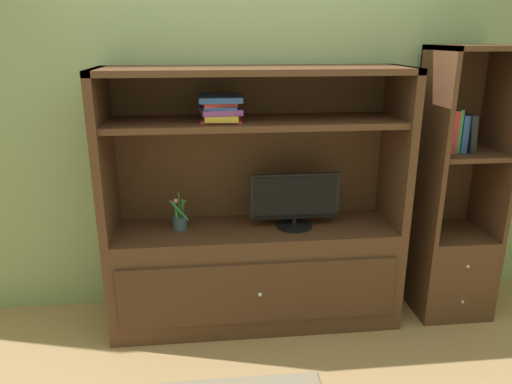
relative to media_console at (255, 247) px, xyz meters
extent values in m
plane|color=tan|center=(0.00, -0.41, -0.51)|extent=(8.00, 8.00, 0.00)
cube|color=#8C9E6B|center=(0.00, 0.34, 0.89)|extent=(6.00, 0.10, 2.80)
cube|color=#4C2D1C|center=(0.00, -0.01, -0.19)|extent=(1.82, 0.49, 0.65)
cube|color=#462A19|center=(0.00, -0.26, -0.19)|extent=(1.68, 0.02, 0.39)
sphere|color=silver|center=(0.00, -0.28, -0.19)|extent=(0.02, 0.02, 0.02)
cube|color=#4C2D1C|center=(-0.89, -0.01, 0.63)|extent=(0.05, 0.49, 0.98)
cube|color=#4C2D1C|center=(0.89, -0.01, 0.63)|extent=(0.05, 0.49, 0.98)
cube|color=#4C2D1C|center=(0.00, 0.23, 0.63)|extent=(1.82, 0.02, 0.98)
cube|color=#4C2D1C|center=(0.00, -0.01, 1.10)|extent=(1.82, 0.49, 0.04)
cube|color=#4C2D1C|center=(0.00, -0.01, 0.80)|extent=(1.72, 0.44, 0.04)
cylinder|color=black|center=(0.25, -0.02, 0.15)|extent=(0.23, 0.23, 0.01)
cylinder|color=black|center=(0.25, -0.02, 0.17)|extent=(0.03, 0.03, 0.05)
cube|color=black|center=(0.25, -0.02, 0.34)|extent=(0.56, 0.02, 0.29)
cube|color=black|center=(0.25, -0.04, 0.34)|extent=(0.52, 0.00, 0.26)
cylinder|color=#384C56|center=(-0.47, 0.01, 0.18)|extent=(0.09, 0.09, 0.08)
cylinder|color=#3D6B33|center=(-0.47, 0.01, 0.30)|extent=(0.01, 0.01, 0.16)
cube|color=#2D7A38|center=(-0.45, 0.01, 0.27)|extent=(0.02, 0.09, 0.16)
cube|color=#2D7A38|center=(-0.47, 0.03, 0.27)|extent=(0.09, 0.01, 0.11)
cube|color=#2D7A38|center=(-0.49, 0.01, 0.27)|extent=(0.03, 0.10, 0.08)
cube|color=#2D7A38|center=(-0.47, -0.01, 0.27)|extent=(0.11, 0.00, 0.14)
sphere|color=#C6729E|center=(-0.49, 0.00, 0.33)|extent=(0.03, 0.03, 0.03)
cube|color=red|center=(-0.20, -0.01, 0.83)|extent=(0.25, 0.29, 0.01)
cube|color=gold|center=(-0.19, 0.00, 0.85)|extent=(0.21, 0.35, 0.03)
cube|color=purple|center=(-0.21, 0.00, 0.88)|extent=(0.25, 0.32, 0.03)
cube|color=#2D519E|center=(-0.20, 0.00, 0.90)|extent=(0.19, 0.29, 0.02)
cube|color=red|center=(-0.21, -0.01, 0.92)|extent=(0.21, 0.28, 0.02)
cube|color=#2D519E|center=(-0.20, -0.02, 0.95)|extent=(0.24, 0.28, 0.03)
cube|color=#4C2D1C|center=(1.32, -0.01, -0.23)|extent=(0.48, 0.46, 0.56)
sphere|color=silver|center=(1.32, -0.24, -0.09)|extent=(0.02, 0.02, 0.02)
sphere|color=silver|center=(1.32, -0.24, -0.34)|extent=(0.02, 0.02, 0.02)
cube|color=#4C2D1C|center=(1.10, -0.01, 0.65)|extent=(0.03, 0.46, 1.19)
cube|color=#4C2D1C|center=(1.54, -0.01, 0.65)|extent=(0.03, 0.46, 1.19)
cube|color=#4C2D1C|center=(1.32, 0.21, 0.65)|extent=(0.48, 0.02, 1.19)
cube|color=#4C2D1C|center=(1.32, -0.01, 0.59)|extent=(0.42, 0.41, 0.03)
cube|color=#4C2D1C|center=(1.32, -0.01, 1.22)|extent=(0.48, 0.46, 0.03)
cube|color=#A56638|center=(1.16, -0.01, 0.74)|extent=(0.04, 0.13, 0.28)
cube|color=red|center=(1.21, -0.01, 0.73)|extent=(0.03, 0.17, 0.26)
cube|color=#338C4C|center=(1.24, -0.01, 0.73)|extent=(0.02, 0.15, 0.27)
cube|color=#2D519E|center=(1.28, -0.01, 0.72)|extent=(0.04, 0.14, 0.23)
cube|color=black|center=(1.33, -0.01, 0.72)|extent=(0.06, 0.18, 0.24)
camera|label=1|loc=(-0.29, -2.80, 1.29)|focal=33.68mm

